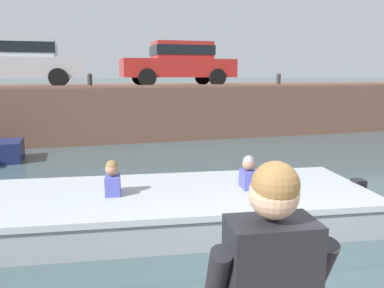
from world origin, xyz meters
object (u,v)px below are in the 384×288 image
Objects in this scene: motorboat_passing at (155,208)px; car_centre_red at (179,62)px; car_left_inner_silver at (18,60)px; mooring_bollard_mid at (90,80)px; mooring_bollard_east at (279,79)px.

car_centre_red is (2.47, 8.46, 2.31)m from motorboat_passing.
car_left_inner_silver and car_centre_red have the same top height.
mooring_bollard_mid is at bearing -150.42° from car_centre_red.
car_centre_red reaches higher than motorboat_passing.
motorboat_passing is at bearing -106.29° from car_centre_red.
car_centre_red is 3.61m from mooring_bollard_east.
mooring_bollard_mid is at bearing 180.00° from mooring_bollard_east.
mooring_bollard_east is at bearing -12.08° from car_left_inner_silver.
car_centre_red is 9.04× the size of mooring_bollard_east.
motorboat_passing is at bearing -71.07° from car_left_inner_silver.
mooring_bollard_east is (5.54, 6.65, 1.70)m from motorboat_passing.
car_centre_red is at bearing 149.51° from mooring_bollard_east.
mooring_bollard_east is (8.44, -1.81, -0.61)m from car_left_inner_silver.
mooring_bollard_east is at bearing 50.23° from motorboat_passing.
car_left_inner_silver is at bearing 179.99° from car_centre_red.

